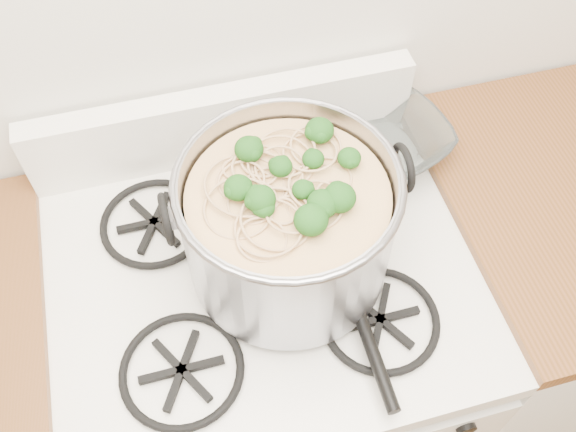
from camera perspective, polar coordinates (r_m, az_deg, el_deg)
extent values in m
cube|color=white|center=(1.61, -1.73, -13.88)|extent=(0.76, 0.65, 0.81)
cube|color=white|center=(1.18, -2.31, -5.49)|extent=(0.76, 0.65, 0.04)
cube|color=black|center=(1.15, -2.36, -4.70)|extent=(0.60, 0.56, 0.02)
cylinder|color=black|center=(1.21, 15.38, -17.38)|extent=(0.04, 0.03, 0.04)
cube|color=silver|center=(1.62, -20.19, -17.01)|extent=(0.25, 0.65, 0.88)
cylinder|color=gray|center=(1.05, 0.00, -0.72)|extent=(0.34, 0.34, 0.23)
torus|color=gray|center=(0.96, 0.00, 3.01)|extent=(0.36, 0.36, 0.01)
torus|color=black|center=(0.97, -10.76, -0.29)|extent=(0.01, 0.08, 0.08)
torus|color=black|center=(1.02, 10.17, 4.23)|extent=(0.01, 0.08, 0.08)
cylinder|color=tan|center=(1.06, 0.00, -1.25)|extent=(0.32, 0.32, 0.19)
sphere|color=#184713|center=(0.97, 0.00, 2.56)|extent=(0.04, 0.04, 0.04)
sphere|color=#184713|center=(0.97, 0.00, 2.56)|extent=(0.04, 0.04, 0.04)
sphere|color=#184713|center=(0.97, 0.00, 2.56)|extent=(0.04, 0.04, 0.04)
sphere|color=#184713|center=(0.97, 0.00, 2.56)|extent=(0.04, 0.04, 0.04)
sphere|color=#184713|center=(0.97, 0.00, 2.56)|extent=(0.04, 0.04, 0.04)
sphere|color=#184713|center=(0.97, 0.00, 2.56)|extent=(0.04, 0.04, 0.04)
sphere|color=#184713|center=(0.97, 0.00, 2.56)|extent=(0.04, 0.04, 0.04)
sphere|color=#184713|center=(0.97, 0.00, 2.56)|extent=(0.04, 0.04, 0.04)
sphere|color=#184713|center=(0.97, 0.00, 2.56)|extent=(0.04, 0.04, 0.04)
sphere|color=#184713|center=(0.97, 0.00, 2.56)|extent=(0.04, 0.04, 0.04)
sphere|color=#184713|center=(0.97, 0.00, 2.56)|extent=(0.04, 0.04, 0.04)
sphere|color=#184713|center=(0.97, 0.00, 2.56)|extent=(0.04, 0.04, 0.04)
imported|color=white|center=(1.30, 8.04, 6.33)|extent=(0.13, 0.13, 0.03)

